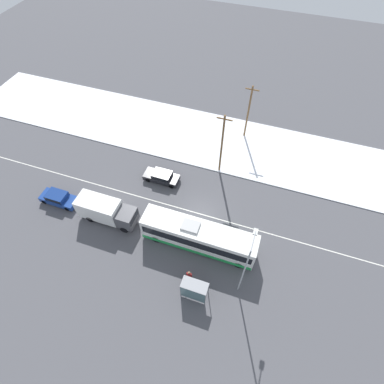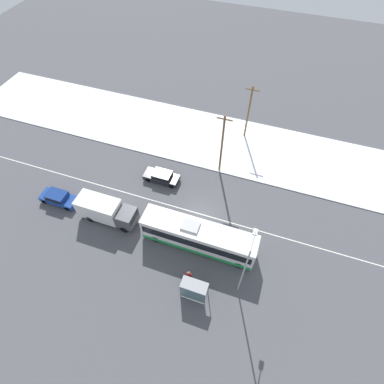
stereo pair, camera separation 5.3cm
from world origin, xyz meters
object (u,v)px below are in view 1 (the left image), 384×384
streetlamp (246,264)px  utility_pole_snowlot (248,112)px  sedan_car (162,176)px  bus_shelter (194,290)px  parked_car_near_truck (58,198)px  utility_pole_roadside (222,144)px  pedestrian_at_stop (189,275)px  box_truck (106,210)px  city_bus (199,236)px

streetlamp → utility_pole_snowlot: size_ratio=1.04×
sedan_car → bus_shelter: (8.55, -12.71, 0.92)m
parked_car_near_truck → utility_pole_roadside: bearing=33.5°
parked_car_near_truck → utility_pole_snowlot: (18.38, 18.74, 3.42)m
utility_pole_roadside → bus_shelter: bearing=-82.8°
parked_car_near_truck → utility_pole_snowlot: bearing=45.5°
pedestrian_at_stop → utility_pole_snowlot: size_ratio=0.20×
box_truck → sedan_car: (3.66, 7.32, -0.89)m
pedestrian_at_stop → bus_shelter: size_ratio=0.66×
sedan_car → utility_pole_roadside: 8.51m
utility_pole_snowlot → parked_car_near_truck: bearing=-134.5°
parked_car_near_truck → streetlamp: size_ratio=0.53×
city_bus → bus_shelter: size_ratio=4.83×
city_bus → utility_pole_roadside: 11.55m
box_truck → parked_car_near_truck: bearing=178.3°
parked_car_near_truck → streetlamp: streetlamp is taller
city_bus → box_truck: 10.90m
city_bus → streetlamp: (5.24, -3.09, 3.49)m
box_truck → bus_shelter: bearing=-23.8°
pedestrian_at_stop → utility_pole_snowlot: 23.02m
parked_car_near_truck → utility_pole_roadside: 20.49m
box_truck → city_bus: bearing=0.9°
city_bus → box_truck: size_ratio=1.81×
sedan_car → streetlamp: 16.74m
sedan_car → streetlamp: bearing=140.6°
streetlamp → sedan_car: bearing=140.6°
parked_car_near_truck → pedestrian_at_stop: size_ratio=2.71×
parked_car_near_truck → pedestrian_at_stop: (17.90, -4.05, 0.20)m
box_truck → pedestrian_at_stop: bearing=-19.0°
parked_car_near_truck → utility_pole_snowlot: utility_pole_snowlot is taller
box_truck → utility_pole_roadside: (10.10, 11.32, 2.99)m
city_bus → pedestrian_at_stop: city_bus is taller
parked_car_near_truck → bus_shelter: 19.72m
sedan_car → pedestrian_at_stop: size_ratio=2.69×
city_bus → bus_shelter: 5.71m
box_truck → utility_pole_snowlot: utility_pole_snowlot is taller
box_truck → utility_pole_snowlot: (11.70, 18.93, 2.60)m
utility_pole_snowlot → city_bus: bearing=-92.5°
parked_car_near_truck → streetlamp: 23.44m
sedan_car → parked_car_near_truck: (-10.34, -7.13, 0.07)m
utility_pole_snowlot → box_truck: bearing=-121.7°
bus_shelter → city_bus: bearing=103.3°
box_truck → pedestrian_at_stop: (11.21, -3.85, -0.62)m
utility_pole_snowlot → pedestrian_at_stop: bearing=-91.2°
parked_car_near_truck → bus_shelter: bearing=-16.5°
utility_pole_snowlot → utility_pole_roadside: bearing=-101.9°
box_truck → sedan_car: box_truck is taller
pedestrian_at_stop → streetlamp: (4.92, 0.93, 4.19)m
parked_car_near_truck → bus_shelter: size_ratio=1.78×
sedan_car → streetlamp: size_ratio=0.52×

